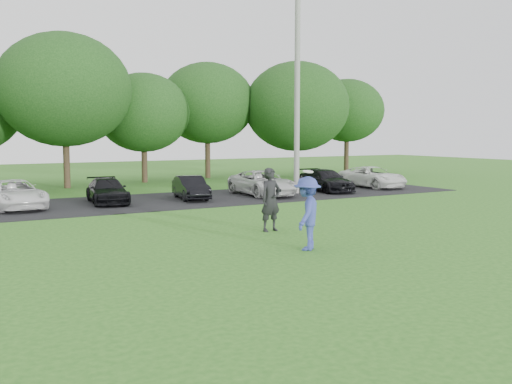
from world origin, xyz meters
The scene contains 7 objects.
ground centered at (0.00, 0.00, 0.00)m, with size 100.00×100.00×0.00m, color #2A661D.
parking_lot centered at (0.00, 13.00, 0.01)m, with size 32.00×6.50×0.03m, color black.
utility_pole centered at (7.60, 12.72, 4.86)m, with size 0.28×0.28×9.73m, color gray.
frisbee_player centered at (0.02, 0.78, 0.98)m, with size 1.42×1.39×2.13m.
camera_bystander centered at (0.67, 3.74, 1.00)m, with size 0.78×0.56×2.00m.
parked_cars centered at (0.45, 13.04, 0.61)m, with size 28.10×5.09×1.22m.
tree_row centered at (1.51, 22.76, 4.91)m, with size 42.39×9.85×8.64m.
Camera 1 is at (-8.52, -11.53, 3.09)m, focal length 40.00 mm.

